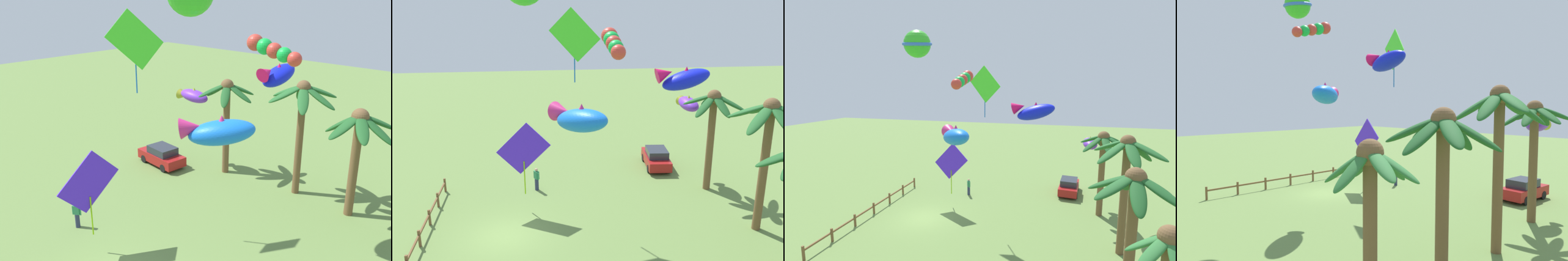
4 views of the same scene
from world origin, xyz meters
The scene contains 15 objects.
ground_plane centered at (0.00, 0.00, 0.00)m, with size 120.00×120.00×0.00m, color olive.
palm_tree_0 centered at (-4.44, 13.49, 5.22)m, with size 3.94×3.75×6.96m.
palm_tree_1 centered at (8.98, 14.08, 4.15)m, with size 2.91×3.06×5.73m.
palm_tree_2 centered at (1.07, 14.12, 5.81)m, with size 4.41×4.01×7.60m.
palm_tree_3 centered at (4.94, 13.77, 5.00)m, with size 4.24×4.35×6.64m.
rail_fence centered at (0.48, -4.36, 0.59)m, with size 13.62×0.12×0.95m.
parked_car_0 centered at (-8.80, 11.17, 0.75)m, with size 4.04×2.06×1.51m.
spectator_0 centered at (-5.73, 1.83, 0.81)m, with size 0.49×0.39×1.59m.
kite_diamond_0 centered at (-2.82, 4.23, 10.55)m, with size 1.15×2.79×4.14m.
kite_tube_1 centered at (4.57, 4.99, 10.80)m, with size 2.44×0.67×1.07m.
kite_fish_2 centered at (2.87, 3.82, 7.34)m, with size 3.31×2.99×1.49m.
kite_fish_3 centered at (-7.01, 12.71, 5.47)m, with size 2.73×1.28×1.17m.
kite_diamond_4 centered at (-3.03, 1.12, 3.91)m, with size 0.58×3.26×4.60m.
kite_ball_5 centered at (3.41, 1.66, 12.96)m, with size 2.30×2.29×1.64m.
kite_fish_6 centered at (2.58, 8.64, 8.99)m, with size 1.21×2.68×1.41m.
Camera 4 is at (16.21, 21.60, 6.74)m, focal length 33.07 mm.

